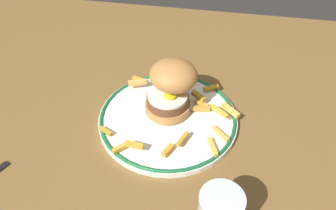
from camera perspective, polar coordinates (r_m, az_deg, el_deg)
The scene contains 4 objects.
ground_plane at distance 76.46cm, azimuth -2.58°, elevation -2.32°, with size 144.41×93.44×4.00cm, color brown.
dinner_plate at distance 72.61cm, azimuth 0.00°, elevation -2.16°, with size 28.60×28.60×1.60cm.
burger at distance 69.92cm, azimuth 0.51°, elevation 3.06°, with size 13.43×13.54×11.49cm.
fries_pile at distance 71.91cm, azimuth 2.20°, elevation -0.99°, with size 27.32×22.73×2.20cm.
Camera 1 is at (12.50, -52.08, 52.56)cm, focal length 37.55 mm.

